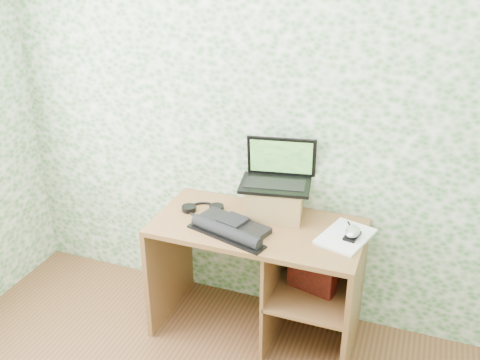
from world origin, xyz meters
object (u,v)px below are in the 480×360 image
at_px(riser, 275,201).
at_px(laptop, 278,173).
at_px(desk, 271,264).
at_px(keyboard, 230,228).
at_px(notepad, 345,236).

height_order(riser, laptop, laptop).
xyz_separation_m(desk, laptop, (-0.02, 0.16, 0.52)).
relative_size(laptop, keyboard, 0.90).
xyz_separation_m(riser, laptop, (-0.00, 0.04, 0.16)).
relative_size(riser, notepad, 0.96).
bearing_deg(desk, laptop, 97.83).
bearing_deg(riser, keyboard, -123.77).
distance_m(laptop, notepad, 0.53).
xyz_separation_m(laptop, notepad, (0.44, -0.15, -0.25)).
bearing_deg(desk, riser, 100.68).
xyz_separation_m(desk, riser, (-0.02, 0.12, 0.36)).
distance_m(keyboard, notepad, 0.64).
bearing_deg(laptop, keyboard, -129.90).
bearing_deg(laptop, riser, -99.99).
relative_size(desk, notepad, 3.63).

